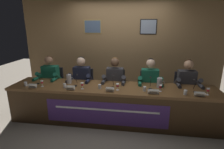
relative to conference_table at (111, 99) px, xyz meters
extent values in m
plane|color=gray|center=(0.00, 0.12, -0.51)|extent=(12.00, 12.00, 0.00)
cube|color=#937047|center=(0.00, 1.61, 0.79)|extent=(5.28, 0.12, 2.60)
cube|color=tan|center=(-0.72, 1.55, 1.35)|extent=(0.46, 0.02, 0.35)
cube|color=slate|center=(-0.72, 1.53, 1.35)|extent=(0.42, 0.01, 0.31)
cube|color=black|center=(0.72, 1.55, 1.35)|extent=(0.42, 0.02, 0.37)
cube|color=#8C99AD|center=(0.72, 1.53, 1.35)|extent=(0.38, 0.01, 0.33)
cube|color=brown|center=(0.00, 0.12, 0.20)|extent=(4.08, 0.77, 0.05)
cube|color=#402A16|center=(0.00, -0.25, -0.17)|extent=(4.02, 0.04, 0.68)
cube|color=#402A16|center=(-1.99, 0.12, -0.17)|extent=(0.08, 0.69, 0.68)
cube|color=#402A16|center=(1.99, 0.12, -0.17)|extent=(0.08, 0.69, 0.68)
cube|color=#4C2D7A|center=(-0.06, -0.27, -0.17)|extent=(2.26, 0.01, 0.44)
cube|color=white|center=(-0.06, -0.28, -0.09)|extent=(1.92, 0.00, 0.04)
cylinder|color=black|center=(-1.51, 0.60, -0.50)|extent=(0.44, 0.44, 0.02)
cylinder|color=black|center=(-1.51, 0.60, -0.28)|extent=(0.05, 0.05, 0.41)
cube|color=#232328|center=(-1.51, 0.60, -0.06)|extent=(0.44, 0.44, 0.03)
cube|color=#232328|center=(-1.51, 0.80, 0.18)|extent=(0.40, 0.05, 0.44)
cylinder|color=black|center=(-1.61, 0.25, -0.28)|extent=(0.10, 0.10, 0.47)
cylinder|color=black|center=(-1.41, 0.25, -0.28)|extent=(0.10, 0.10, 0.47)
cylinder|color=black|center=(-1.61, 0.40, 0.01)|extent=(0.13, 0.34, 0.13)
cylinder|color=black|center=(-1.41, 0.40, 0.01)|extent=(0.13, 0.34, 0.13)
cube|color=#196047|center=(-1.51, 0.57, 0.25)|extent=(0.36, 0.20, 0.48)
sphere|color=#8E664C|center=(-1.51, 0.55, 0.62)|extent=(0.19, 0.19, 0.19)
sphere|color=#331E0F|center=(-1.51, 0.57, 0.64)|extent=(0.17, 0.17, 0.17)
cylinder|color=#196047|center=(-1.72, 0.47, 0.27)|extent=(0.09, 0.30, 0.25)
cylinder|color=#196047|center=(-1.30, 0.47, 0.27)|extent=(0.09, 0.30, 0.25)
cylinder|color=#196047|center=(-1.72, 0.31, 0.25)|extent=(0.07, 0.24, 0.07)
cylinder|color=#196047|center=(-1.30, 0.31, 0.25)|extent=(0.07, 0.24, 0.07)
cube|color=white|center=(-1.51, -0.20, 0.26)|extent=(0.17, 0.03, 0.08)
cube|color=white|center=(-1.51, -0.16, 0.26)|extent=(0.17, 0.03, 0.08)
cube|color=black|center=(-1.51, -0.20, 0.26)|extent=(0.12, 0.01, 0.01)
cylinder|color=white|center=(-1.37, -0.07, 0.22)|extent=(0.06, 0.06, 0.00)
cylinder|color=white|center=(-1.37, -0.07, 0.25)|extent=(0.01, 0.01, 0.05)
cone|color=white|center=(-1.37, -0.07, 0.31)|extent=(0.06, 0.06, 0.06)
cylinder|color=#B21E2D|center=(-1.37, -0.07, 0.31)|extent=(0.04, 0.04, 0.04)
cylinder|color=silver|center=(-1.71, -0.09, 0.26)|extent=(0.06, 0.06, 0.08)
cylinder|color=silver|center=(-1.71, -0.09, 0.25)|extent=(0.05, 0.05, 0.05)
cylinder|color=black|center=(-1.54, 0.06, 0.23)|extent=(0.06, 0.06, 0.02)
cylinder|color=black|center=(-1.54, 0.12, 0.33)|extent=(0.01, 0.13, 0.18)
sphere|color=#2D2D2D|center=(-1.54, 0.18, 0.42)|extent=(0.03, 0.03, 0.03)
cylinder|color=black|center=(-0.75, 0.60, -0.50)|extent=(0.44, 0.44, 0.02)
cylinder|color=black|center=(-0.75, 0.60, -0.28)|extent=(0.05, 0.05, 0.41)
cube|color=#232328|center=(-0.75, 0.60, -0.06)|extent=(0.44, 0.44, 0.03)
cube|color=#232328|center=(-0.75, 0.80, 0.18)|extent=(0.40, 0.05, 0.44)
cylinder|color=black|center=(-0.85, 0.25, -0.28)|extent=(0.10, 0.10, 0.47)
cylinder|color=black|center=(-0.65, 0.25, -0.28)|extent=(0.10, 0.10, 0.47)
cylinder|color=black|center=(-0.85, 0.40, 0.01)|extent=(0.13, 0.34, 0.13)
cylinder|color=black|center=(-0.65, 0.40, 0.01)|extent=(0.13, 0.34, 0.13)
cube|color=#1E2338|center=(-0.75, 0.57, 0.25)|extent=(0.36, 0.20, 0.48)
sphere|color=beige|center=(-0.75, 0.55, 0.62)|extent=(0.19, 0.19, 0.19)
sphere|color=black|center=(-0.75, 0.57, 0.64)|extent=(0.17, 0.17, 0.17)
cylinder|color=#1E2338|center=(-0.96, 0.47, 0.27)|extent=(0.09, 0.30, 0.25)
cylinder|color=#1E2338|center=(-0.54, 0.47, 0.27)|extent=(0.09, 0.30, 0.25)
cylinder|color=#1E2338|center=(-0.96, 0.31, 0.25)|extent=(0.07, 0.24, 0.07)
cylinder|color=#1E2338|center=(-0.54, 0.31, 0.25)|extent=(0.07, 0.24, 0.07)
cube|color=white|center=(-0.75, -0.19, 0.26)|extent=(0.17, 0.03, 0.08)
cube|color=white|center=(-0.75, -0.16, 0.26)|extent=(0.17, 0.03, 0.08)
cube|color=black|center=(-0.75, -0.20, 0.26)|extent=(0.12, 0.01, 0.01)
cylinder|color=white|center=(-0.54, -0.09, 0.22)|extent=(0.06, 0.06, 0.00)
cylinder|color=white|center=(-0.54, -0.09, 0.25)|extent=(0.01, 0.01, 0.05)
cone|color=white|center=(-0.54, -0.09, 0.31)|extent=(0.06, 0.06, 0.06)
cylinder|color=#B21E2D|center=(-0.54, -0.09, 0.31)|extent=(0.04, 0.04, 0.04)
cylinder|color=silver|center=(-0.90, -0.08, 0.26)|extent=(0.06, 0.06, 0.08)
cylinder|color=silver|center=(-0.90, -0.08, 0.25)|extent=(0.05, 0.05, 0.05)
cylinder|color=black|center=(-0.72, 0.04, 0.23)|extent=(0.06, 0.06, 0.02)
cylinder|color=black|center=(-0.72, 0.10, 0.33)|extent=(0.01, 0.13, 0.18)
sphere|color=#2D2D2D|center=(-0.72, 0.16, 0.42)|extent=(0.03, 0.03, 0.03)
cylinder|color=black|center=(0.00, 0.60, -0.50)|extent=(0.44, 0.44, 0.02)
cylinder|color=black|center=(0.00, 0.60, -0.28)|extent=(0.05, 0.05, 0.41)
cube|color=#232328|center=(0.00, 0.60, -0.06)|extent=(0.44, 0.44, 0.03)
cube|color=#232328|center=(0.00, 0.80, 0.18)|extent=(0.40, 0.05, 0.44)
cylinder|color=black|center=(-0.10, 0.25, -0.28)|extent=(0.10, 0.10, 0.47)
cylinder|color=black|center=(0.10, 0.25, -0.28)|extent=(0.10, 0.10, 0.47)
cylinder|color=black|center=(-0.10, 0.40, 0.01)|extent=(0.13, 0.34, 0.13)
cylinder|color=black|center=(0.10, 0.40, 0.01)|extent=(0.13, 0.34, 0.13)
cube|color=#38383D|center=(0.00, 0.57, 0.25)|extent=(0.36, 0.20, 0.48)
sphere|color=brown|center=(0.00, 0.55, 0.62)|extent=(0.19, 0.19, 0.19)
sphere|color=#593819|center=(0.00, 0.57, 0.64)|extent=(0.17, 0.17, 0.17)
cylinder|color=#38383D|center=(-0.21, 0.47, 0.27)|extent=(0.09, 0.30, 0.25)
cylinder|color=#38383D|center=(0.21, 0.47, 0.27)|extent=(0.09, 0.30, 0.25)
cylinder|color=#38383D|center=(-0.21, 0.31, 0.25)|extent=(0.07, 0.24, 0.07)
cylinder|color=#38383D|center=(0.21, 0.31, 0.25)|extent=(0.07, 0.24, 0.07)
cube|color=white|center=(0.01, -0.18, 0.26)|extent=(0.15, 0.03, 0.08)
cube|color=white|center=(0.01, -0.14, 0.26)|extent=(0.15, 0.03, 0.08)
cube|color=black|center=(0.01, -0.18, 0.26)|extent=(0.11, 0.01, 0.01)
cylinder|color=white|center=(0.13, -0.05, 0.22)|extent=(0.06, 0.06, 0.00)
cylinder|color=white|center=(0.13, -0.05, 0.25)|extent=(0.01, 0.01, 0.05)
cone|color=white|center=(0.13, -0.05, 0.31)|extent=(0.06, 0.06, 0.06)
cylinder|color=#B21E2D|center=(0.13, -0.05, 0.31)|extent=(0.04, 0.04, 0.04)
cylinder|color=silver|center=(-0.21, -0.03, 0.26)|extent=(0.06, 0.06, 0.08)
cylinder|color=silver|center=(-0.21, -0.03, 0.25)|extent=(0.05, 0.05, 0.05)
cylinder|color=black|center=(0.03, 0.04, 0.23)|extent=(0.06, 0.06, 0.02)
cylinder|color=black|center=(0.03, 0.10, 0.33)|extent=(0.01, 0.13, 0.18)
sphere|color=#2D2D2D|center=(0.03, 0.17, 0.42)|extent=(0.03, 0.03, 0.03)
cylinder|color=black|center=(0.76, 0.60, -0.50)|extent=(0.44, 0.44, 0.02)
cylinder|color=black|center=(0.76, 0.60, -0.28)|extent=(0.05, 0.05, 0.41)
cube|color=#232328|center=(0.76, 0.60, -0.06)|extent=(0.44, 0.44, 0.03)
cube|color=#232328|center=(0.76, 0.80, 0.18)|extent=(0.40, 0.05, 0.44)
cylinder|color=black|center=(0.66, 0.25, -0.28)|extent=(0.10, 0.10, 0.47)
cylinder|color=black|center=(0.86, 0.25, -0.28)|extent=(0.10, 0.10, 0.47)
cylinder|color=black|center=(0.66, 0.40, 0.01)|extent=(0.13, 0.34, 0.13)
cylinder|color=black|center=(0.86, 0.40, 0.01)|extent=(0.13, 0.34, 0.13)
cube|color=#196047|center=(0.76, 0.57, 0.25)|extent=(0.36, 0.20, 0.48)
sphere|color=beige|center=(0.76, 0.55, 0.62)|extent=(0.19, 0.19, 0.19)
sphere|color=black|center=(0.76, 0.57, 0.64)|extent=(0.17, 0.17, 0.17)
cylinder|color=#196047|center=(0.55, 0.47, 0.27)|extent=(0.09, 0.30, 0.25)
cylinder|color=#196047|center=(0.97, 0.47, 0.27)|extent=(0.09, 0.30, 0.25)
cylinder|color=#196047|center=(0.55, 0.31, 0.25)|extent=(0.07, 0.24, 0.07)
cylinder|color=#196047|center=(0.97, 0.31, 0.25)|extent=(0.07, 0.24, 0.07)
cube|color=white|center=(0.78, -0.17, 0.26)|extent=(0.19, 0.03, 0.08)
cube|color=white|center=(0.78, -0.14, 0.26)|extent=(0.19, 0.03, 0.08)
cube|color=black|center=(0.78, -0.18, 0.26)|extent=(0.14, 0.01, 0.01)
cylinder|color=white|center=(0.91, -0.01, 0.22)|extent=(0.06, 0.06, 0.00)
cylinder|color=white|center=(0.91, -0.01, 0.25)|extent=(0.01, 0.01, 0.05)
cone|color=white|center=(0.91, -0.01, 0.31)|extent=(0.06, 0.06, 0.06)
cylinder|color=#B21E2D|center=(0.91, -0.01, 0.31)|extent=(0.04, 0.04, 0.04)
cylinder|color=silver|center=(0.63, -0.04, 0.26)|extent=(0.06, 0.06, 0.08)
cylinder|color=silver|center=(0.63, -0.04, 0.25)|extent=(0.05, 0.05, 0.05)
cylinder|color=black|center=(0.74, 0.06, 0.23)|extent=(0.06, 0.06, 0.02)
cylinder|color=black|center=(0.74, 0.12, 0.33)|extent=(0.01, 0.13, 0.18)
sphere|color=#2D2D2D|center=(0.74, 0.18, 0.42)|extent=(0.03, 0.03, 0.03)
cylinder|color=black|center=(1.51, 0.60, -0.50)|extent=(0.44, 0.44, 0.02)
cylinder|color=black|center=(1.51, 0.60, -0.28)|extent=(0.05, 0.05, 0.41)
cube|color=#232328|center=(1.51, 0.60, -0.06)|extent=(0.44, 0.44, 0.03)
cube|color=#232328|center=(1.51, 0.80, 0.18)|extent=(0.40, 0.05, 0.44)
cylinder|color=black|center=(1.41, 0.25, -0.28)|extent=(0.10, 0.10, 0.47)
cylinder|color=black|center=(1.61, 0.25, -0.28)|extent=(0.10, 0.10, 0.47)
cylinder|color=black|center=(1.41, 0.40, 0.01)|extent=(0.13, 0.34, 0.13)
cylinder|color=black|center=(1.61, 0.40, 0.01)|extent=(0.13, 0.34, 0.13)
cube|color=#38383D|center=(1.51, 0.57, 0.25)|extent=(0.36, 0.20, 0.48)
sphere|color=tan|center=(1.51, 0.55, 0.62)|extent=(0.19, 0.19, 0.19)
sphere|color=#331E0F|center=(1.51, 0.57, 0.64)|extent=(0.17, 0.17, 0.17)
cylinder|color=#38383D|center=(1.30, 0.47, 0.27)|extent=(0.09, 0.30, 0.25)
cylinder|color=#38383D|center=(1.72, 0.47, 0.27)|extent=(0.09, 0.30, 0.25)
cylinder|color=#38383D|center=(1.30, 0.31, 0.25)|extent=(0.07, 0.24, 0.07)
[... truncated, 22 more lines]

